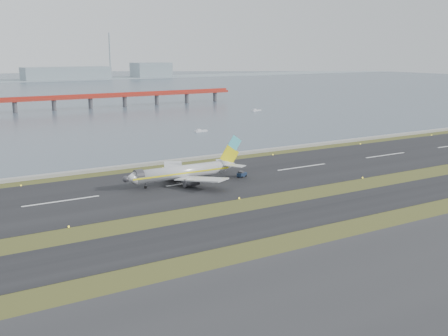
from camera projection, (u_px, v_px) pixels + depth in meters
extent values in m
plane|color=#394A1A|center=(256.00, 206.00, 140.30)|extent=(1000.00, 1000.00, 0.00)
cube|color=#2B2C2E|center=(444.00, 281.00, 94.76)|extent=(1000.00, 50.00, 0.10)
cube|color=black|center=(286.00, 218.00, 130.35)|extent=(1000.00, 18.00, 0.10)
cube|color=black|center=(197.00, 182.00, 165.12)|extent=(1000.00, 45.00, 0.10)
cube|color=#9A9A94|center=(153.00, 163.00, 189.86)|extent=(1000.00, 2.50, 1.00)
cube|color=#A7281C|center=(54.00, 99.00, 356.10)|extent=(260.00, 5.00, 1.60)
cube|color=#A7281C|center=(53.00, 96.00, 355.79)|extent=(260.00, 0.40, 1.40)
cylinder|color=#4C4C51|center=(54.00, 106.00, 357.03)|extent=(2.80, 2.80, 7.00)
cylinder|color=#4C4C51|center=(187.00, 99.00, 407.08)|extent=(2.80, 2.80, 7.00)
cube|color=#86969F|center=(66.00, 73.00, 724.82)|extent=(110.00, 35.00, 16.00)
cube|color=#86969F|center=(151.00, 70.00, 786.96)|extent=(50.00, 35.00, 20.00)
cylinder|color=#86969F|center=(110.00, 56.00, 751.53)|extent=(1.80, 1.80, 60.00)
cylinder|color=silver|center=(180.00, 172.00, 162.44)|extent=(28.00, 3.80, 3.80)
cone|color=silver|center=(130.00, 179.00, 154.31)|extent=(3.20, 3.80, 3.80)
cone|color=silver|center=(227.00, 165.00, 170.83)|extent=(5.00, 3.80, 3.80)
cube|color=yellow|center=(183.00, 173.00, 160.85)|extent=(31.00, 0.06, 0.45)
cube|color=yellow|center=(177.00, 171.00, 164.03)|extent=(31.00, 0.06, 0.45)
cube|color=silver|center=(201.00, 179.00, 156.70)|extent=(11.31, 15.89, 1.66)
cube|color=silver|center=(173.00, 168.00, 170.77)|extent=(11.31, 15.89, 1.66)
cylinder|color=#3C3C41|center=(192.00, 182.00, 158.13)|extent=(4.20, 2.10, 2.10)
cylinder|color=#3C3C41|center=(172.00, 174.00, 168.06)|extent=(4.20, 2.10, 2.10)
cube|color=yellow|center=(229.00, 155.00, 170.64)|extent=(6.80, 0.35, 6.85)
cube|color=#52D6E8|center=(235.00, 143.00, 170.86)|extent=(4.85, 0.37, 4.90)
cube|color=silver|center=(235.00, 166.00, 167.73)|extent=(5.64, 6.80, 0.22)
cube|color=silver|center=(221.00, 161.00, 174.02)|extent=(5.64, 6.80, 0.22)
cylinder|color=black|center=(146.00, 187.00, 157.34)|extent=(0.80, 0.28, 0.80)
cylinder|color=black|center=(189.00, 183.00, 161.52)|extent=(1.00, 0.38, 1.00)
cylinder|color=black|center=(180.00, 180.00, 166.16)|extent=(1.00, 0.38, 1.00)
cube|color=#16243D|center=(242.00, 174.00, 171.46)|extent=(3.44, 2.64, 1.14)
cube|color=#3C3C41|center=(241.00, 172.00, 171.01)|extent=(1.73, 1.79, 0.67)
cylinder|color=black|center=(242.00, 177.00, 170.31)|extent=(0.72, 0.49, 0.67)
cylinder|color=black|center=(238.00, 176.00, 171.22)|extent=(0.72, 0.49, 0.67)
cylinder|color=black|center=(246.00, 176.00, 171.92)|extent=(0.72, 0.49, 0.67)
cylinder|color=black|center=(242.00, 175.00, 172.84)|extent=(0.72, 0.49, 0.67)
cube|color=silver|center=(201.00, 131.00, 265.59)|extent=(6.24, 2.21, 0.79)
cube|color=silver|center=(199.00, 130.00, 264.71)|extent=(1.82, 1.49, 0.79)
cube|color=silver|center=(256.00, 111.00, 354.92)|extent=(6.30, 2.23, 0.80)
cube|color=silver|center=(255.00, 110.00, 354.03)|extent=(1.84, 1.50, 0.80)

